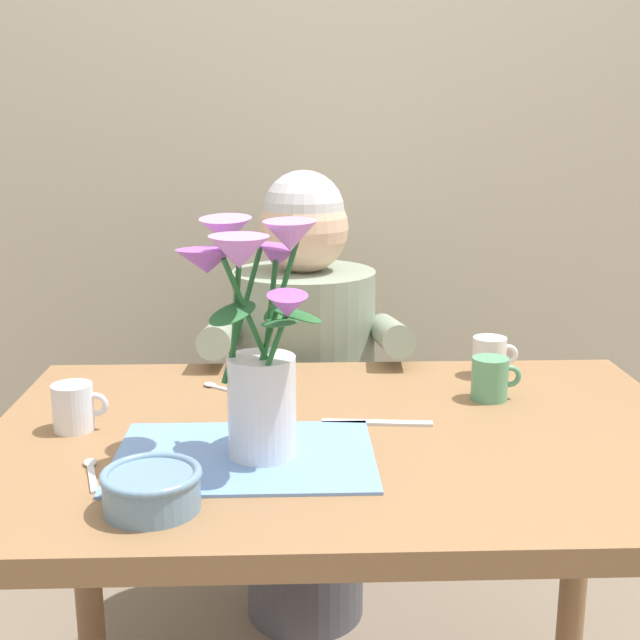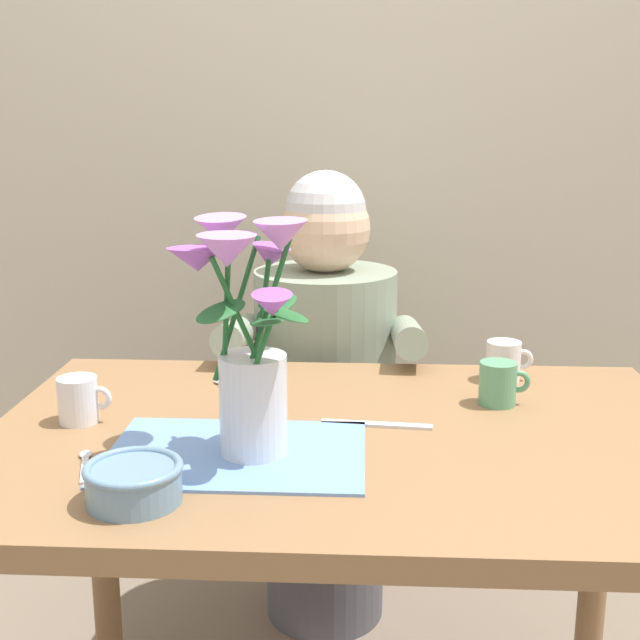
# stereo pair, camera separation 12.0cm
# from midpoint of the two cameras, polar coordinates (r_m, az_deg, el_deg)

# --- Properties ---
(wood_panel_backdrop) EXTENTS (4.00, 0.10, 2.50)m
(wood_panel_backdrop) POSITION_cam_midpoint_polar(r_m,az_deg,el_deg) (2.35, -1.38, 13.75)
(wood_panel_backdrop) COLOR beige
(wood_panel_backdrop) RESTS_ON ground_plane
(dining_table) EXTENTS (1.20, 0.80, 0.74)m
(dining_table) POSITION_cam_midpoint_polar(r_m,az_deg,el_deg) (1.43, -0.73, -11.31)
(dining_table) COLOR olive
(dining_table) RESTS_ON ground_plane
(seated_person) EXTENTS (0.45, 0.47, 1.14)m
(seated_person) POSITION_cam_midpoint_polar(r_m,az_deg,el_deg) (2.03, -2.77, -6.01)
(seated_person) COLOR #4C4C56
(seated_person) RESTS_ON ground_plane
(striped_placemat) EXTENTS (0.40, 0.28, 0.00)m
(striped_placemat) POSITION_cam_midpoint_polar(r_m,az_deg,el_deg) (1.30, -7.88, -9.31)
(striped_placemat) COLOR #6B93D1
(striped_placemat) RESTS_ON dining_table
(flower_vase) EXTENTS (0.23, 0.22, 0.37)m
(flower_vase) POSITION_cam_midpoint_polar(r_m,az_deg,el_deg) (1.24, -7.19, -1.34)
(flower_vase) COLOR silver
(flower_vase) RESTS_ON dining_table
(ceramic_bowl) EXTENTS (0.14, 0.14, 0.06)m
(ceramic_bowl) POSITION_cam_midpoint_polar(r_m,az_deg,el_deg) (1.16, -14.52, -11.22)
(ceramic_bowl) COLOR #6689A8
(ceramic_bowl) RESTS_ON dining_table
(dinner_knife) EXTENTS (0.19, 0.04, 0.00)m
(dinner_knife) POSITION_cam_midpoint_polar(r_m,az_deg,el_deg) (1.43, 1.55, -7.13)
(dinner_knife) COLOR silver
(dinner_knife) RESTS_ON dining_table
(ceramic_mug) EXTENTS (0.09, 0.07, 0.08)m
(ceramic_mug) POSITION_cam_midpoint_polar(r_m,az_deg,el_deg) (1.70, 9.68, -2.52)
(ceramic_mug) COLOR silver
(ceramic_mug) RESTS_ON dining_table
(tea_cup) EXTENTS (0.09, 0.07, 0.08)m
(tea_cup) POSITION_cam_midpoint_polar(r_m,az_deg,el_deg) (1.47, -18.89, -5.74)
(tea_cup) COLOR silver
(tea_cup) RESTS_ON dining_table
(coffee_cup) EXTENTS (0.09, 0.07, 0.08)m
(coffee_cup) POSITION_cam_midpoint_polar(r_m,az_deg,el_deg) (1.56, 9.54, -4.03)
(coffee_cup) COLOR #569970
(coffee_cup) RESTS_ON dining_table
(spoon_0) EXTENTS (0.10, 0.08, 0.01)m
(spoon_0) POSITION_cam_midpoint_polar(r_m,az_deg,el_deg) (1.62, -9.04, -4.65)
(spoon_0) COLOR silver
(spoon_0) RESTS_ON dining_table
(spoon_1) EXTENTS (0.05, 0.12, 0.01)m
(spoon_1) POSITION_cam_midpoint_polar(r_m,az_deg,el_deg) (1.31, -18.12, -9.83)
(spoon_1) COLOR silver
(spoon_1) RESTS_ON dining_table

